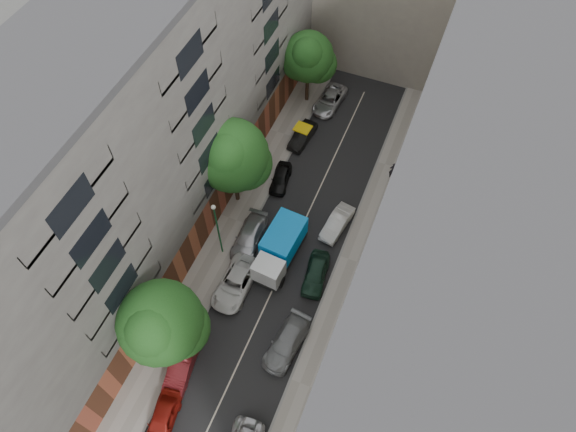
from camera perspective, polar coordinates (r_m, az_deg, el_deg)
The scene contains 22 objects.
ground at distance 43.72m, azimuth 0.80°, elevation -2.83°, with size 120.00×120.00×0.00m, color #4C4C49.
road_surface at distance 43.71m, azimuth 0.80°, elevation -2.82°, with size 8.00×44.00×0.02m, color black.
sidewalk_left at distance 44.98m, azimuth -5.73°, elevation -0.51°, with size 3.00×44.00×0.15m, color gray.
sidewalk_right at distance 42.99m, azimuth 7.65°, elevation -5.11°, with size 3.00×44.00×0.15m, color gray.
building_left at distance 39.48m, azimuth -14.28°, elevation 10.01°, with size 8.00×44.00×20.00m, color #4B4946.
building_right at distance 34.78m, azimuth 18.09°, elevation 0.01°, with size 8.00×44.00×20.00m, color #C2B297.
tarp_truck at distance 41.57m, azimuth -0.95°, elevation -3.60°, with size 2.82×6.27×2.82m.
car_left_0 at distance 38.52m, azimuth -13.79°, elevation -21.13°, with size 1.68×4.17×1.42m, color maroon.
car_left_1 at distance 39.27m, azimuth -11.75°, elevation -15.92°, with size 1.55×4.44×1.46m, color #4F0F12.
car_left_2 at distance 41.20m, azimuth -5.86°, elevation -7.44°, with size 2.42×5.25×1.46m, color silver.
car_left_3 at distance 43.23m, azimuth -4.35°, elevation -2.33°, with size 1.99×4.90×1.42m, color #B2B2B6.
car_left_4 at distance 46.81m, azimuth -0.83°, elevation 4.24°, with size 1.50×3.73×1.27m, color black.
car_left_5 at distance 50.19m, azimuth 1.62°, elevation 8.92°, with size 1.40×4.01×1.32m, color black.
car_left_6 at distance 53.77m, azimuth 4.65°, elevation 12.73°, with size 2.26×4.91×1.36m, color silver.
car_right_1 at distance 39.07m, azimuth -0.16°, elevation -13.91°, with size 1.99×4.90×1.42m, color slate.
car_right_2 at distance 41.44m, azimuth 3.10°, elevation -6.40°, with size 1.71×4.26×1.45m, color black.
car_right_3 at distance 44.10m, azimuth 5.48°, elevation -0.77°, with size 1.44×4.13×1.36m, color silver.
tree_near at distance 35.16m, azimuth -13.85°, elevation -11.70°, with size 5.91×5.73×8.60m.
tree_mid at distance 41.68m, azimuth -6.19°, elevation 6.42°, with size 6.23×6.10×8.93m.
tree_far at distance 50.98m, azimuth 2.32°, elevation 17.04°, with size 5.19×4.90×7.93m.
lamp_post at distance 39.95m, azimuth -7.89°, elevation -0.99°, with size 0.36×0.36×6.62m.
pedestrian at distance 47.76m, azimuth 11.58°, elevation 4.99°, with size 0.68×0.44×1.85m, color black.
Camera 1 is at (7.94, -21.19, 37.41)m, focal length 32.00 mm.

